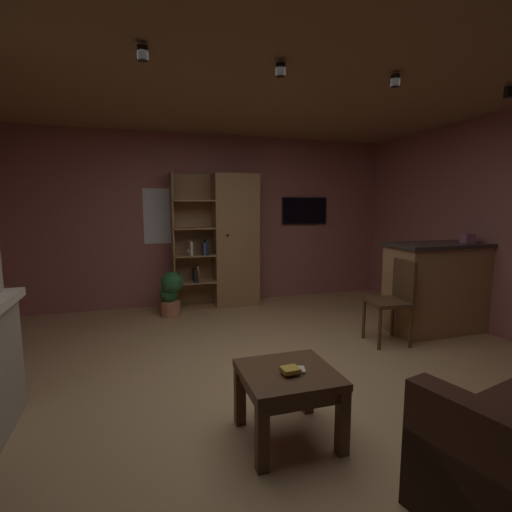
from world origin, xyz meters
TOP-DOWN VIEW (x-y plane):
  - floor at (0.00, 0.00)m, footprint 5.82×5.72m
  - wall_back at (0.00, 2.89)m, footprint 5.94×0.06m
  - ceiling at (0.00, 0.00)m, footprint 5.82×5.72m
  - window_pane_back at (-0.59, 2.86)m, footprint 0.72×0.01m
  - bookshelf_cabinet at (0.27, 2.62)m, footprint 1.26×0.41m
  - kitchen_bar_counter at (2.46, 0.72)m, footprint 1.39×0.62m
  - tissue_box at (2.70, 0.63)m, footprint 0.14×0.14m
  - coffee_table at (-0.14, -0.75)m, footprint 0.60×0.58m
  - table_book_0 at (-0.10, -0.78)m, footprint 0.15×0.12m
  - table_book_1 at (-0.15, -0.81)m, footprint 0.12×0.11m
  - dining_chair at (1.63, 0.52)m, footprint 0.46×0.46m
  - potted_floor_plant at (-0.64, 2.29)m, footprint 0.32×0.33m
  - wall_mounted_tv at (1.58, 2.83)m, footprint 0.77×0.06m
  - track_light_spot_1 at (-0.95, -0.20)m, footprint 0.07×0.07m
  - track_light_spot_2 at (0.01, -0.18)m, footprint 0.07×0.07m
  - track_light_spot_3 at (0.96, -0.22)m, footprint 0.07×0.07m
  - track_light_spot_4 at (2.09, -0.25)m, footprint 0.07×0.07m

SIDE VIEW (x-z plane):
  - floor at x=0.00m, z-range -0.02..0.00m
  - potted_floor_plant at x=-0.64m, z-range 0.02..0.64m
  - coffee_table at x=-0.14m, z-range 0.14..0.60m
  - table_book_0 at x=-0.10m, z-range 0.46..0.48m
  - table_book_1 at x=-0.15m, z-range 0.48..0.51m
  - dining_chair at x=1.63m, z-range 0.07..0.99m
  - kitchen_bar_counter at x=2.46m, z-range 0.00..1.07m
  - bookshelf_cabinet at x=0.27m, z-range -0.01..1.95m
  - tissue_box at x=2.70m, z-range 1.07..1.18m
  - wall_back at x=0.00m, z-range 0.00..2.56m
  - window_pane_back at x=-0.59m, z-range 0.95..1.75m
  - wall_mounted_tv at x=1.58m, z-range 1.20..1.63m
  - track_light_spot_1 at x=-0.95m, z-range 2.44..2.53m
  - track_light_spot_2 at x=0.01m, z-range 2.44..2.53m
  - track_light_spot_3 at x=0.96m, z-range 2.44..2.53m
  - track_light_spot_4 at x=2.09m, z-range 2.44..2.53m
  - ceiling at x=0.00m, z-range 2.56..2.58m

